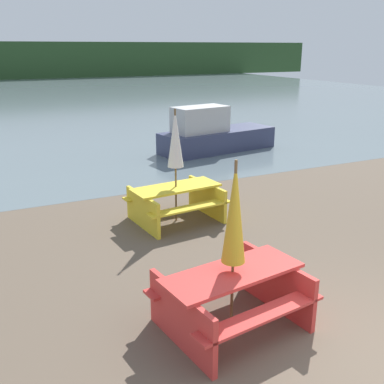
{
  "coord_description": "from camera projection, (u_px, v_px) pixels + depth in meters",
  "views": [
    {
      "loc": [
        -3.81,
        -2.67,
        3.42
      ],
      "look_at": [
        -0.36,
        4.48,
        0.85
      ],
      "focal_mm": 42.0,
      "sensor_mm": 36.0,
      "label": 1
    }
  ],
  "objects": [
    {
      "name": "water",
      "position": [
        30.0,
        96.0,
        32.66
      ],
      "size": [
        60.0,
        50.0,
        0.0
      ],
      "color": "slate",
      "rests_on": "ground_plane"
    },
    {
      "name": "far_treeline",
      "position": [
        5.0,
        61.0,
        49.19
      ],
      "size": [
        80.0,
        1.6,
        4.0
      ],
      "color": "#284723",
      "rests_on": "water"
    },
    {
      "name": "umbrella_gold",
      "position": [
        234.0,
        213.0,
        5.3
      ],
      "size": [
        0.29,
        0.29,
        2.2
      ],
      "color": "brown",
      "rests_on": "ground_plane"
    },
    {
      "name": "picnic_table_red",
      "position": [
        232.0,
        293.0,
        5.63
      ],
      "size": [
        1.97,
        1.61,
        0.78
      ],
      "rotation": [
        0.0,
        0.0,
        0.13
      ],
      "color": "red",
      "rests_on": "ground_plane"
    },
    {
      "name": "umbrella_white",
      "position": [
        175.0,
        139.0,
        8.77
      ],
      "size": [
        0.32,
        0.32,
        2.3
      ],
      "color": "brown",
      "rests_on": "ground_plane"
    },
    {
      "name": "picnic_table_yellow",
      "position": [
        176.0,
        200.0,
        9.15
      ],
      "size": [
        1.91,
        1.55,
        0.74
      ],
      "rotation": [
        0.0,
        0.0,
        0.1
      ],
      "color": "yellow",
      "rests_on": "ground_plane"
    },
    {
      "name": "boat",
      "position": [
        213.0,
        135.0,
        15.31
      ],
      "size": [
        4.28,
        1.97,
        1.56
      ],
      "rotation": [
        0.0,
        0.0,
        0.15
      ],
      "color": "#333856",
      "rests_on": "water"
    }
  ]
}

